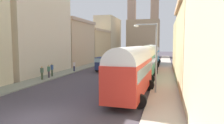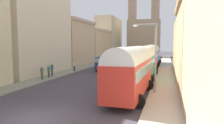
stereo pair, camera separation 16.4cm
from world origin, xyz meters
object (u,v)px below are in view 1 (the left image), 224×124
(car_1, at_px, (131,58))
(pedestrian_1, at_px, (52,69))
(parked_bus_3, at_px, (153,54))
(pedestrian_0, at_px, (74,66))
(car_2, at_px, (119,72))
(car_0, at_px, (118,62))
(pedestrian_3, at_px, (49,71))
(streetlamp_near, at_px, (153,51))
(cargo_truck_0, at_px, (107,63))
(car_3, at_px, (142,58))
(parked_bus_2, at_px, (149,56))
(parked_bus_1, at_px, (143,61))
(pedestrian_2, at_px, (42,73))
(parked_bus_0, at_px, (132,69))

(car_1, relative_size, pedestrian_1, 2.43)
(parked_bus_3, bearing_deg, pedestrian_0, -126.86)
(car_1, bearing_deg, car_2, -83.43)
(car_0, height_order, pedestrian_3, pedestrian_3)
(pedestrian_1, relative_size, streetlamp_near, 0.30)
(parked_bus_3, bearing_deg, pedestrian_1, -120.04)
(car_1, xyz_separation_m, pedestrian_0, (-5.01, -22.60, 0.19))
(parked_bus_3, height_order, car_0, parked_bus_3)
(cargo_truck_0, relative_size, car_2, 1.75)
(car_3, xyz_separation_m, pedestrian_3, (-8.55, -27.52, 0.24))
(parked_bus_2, height_order, cargo_truck_0, parked_bus_2)
(parked_bus_1, height_order, pedestrian_3, parked_bus_1)
(parked_bus_1, relative_size, streetlamp_near, 1.53)
(pedestrian_1, bearing_deg, pedestrian_2, -86.80)
(parked_bus_0, height_order, pedestrian_0, parked_bus_0)
(car_0, bearing_deg, parked_bus_2, -37.18)
(parked_bus_1, bearing_deg, car_0, 114.87)
(parked_bus_0, xyz_separation_m, car_2, (-2.96, 8.39, -1.53))
(parked_bus_1, xyz_separation_m, car_0, (-6.43, 13.88, -1.47))
(parked_bus_2, distance_m, parked_bus_3, 9.00)
(parked_bus_0, bearing_deg, parked_bus_1, 90.00)
(parked_bus_1, bearing_deg, pedestrian_2, -158.65)
(car_1, bearing_deg, pedestrian_1, -101.31)
(pedestrian_1, relative_size, pedestrian_2, 1.06)
(pedestrian_1, xyz_separation_m, streetlamp_near, (13.19, -5.50, 2.70))
(car_3, relative_size, pedestrian_0, 2.43)
(parked_bus_2, height_order, parked_bus_3, parked_bus_2)
(car_0, bearing_deg, parked_bus_1, -65.13)
(car_1, distance_m, streetlamp_near, 34.44)
(car_2, bearing_deg, streetlamp_near, -56.80)
(parked_bus_3, relative_size, car_1, 1.93)
(car_0, xyz_separation_m, pedestrian_2, (-5.03, -18.36, 0.21))
(cargo_truck_0, xyz_separation_m, streetlamp_near, (8.01, -13.27, 2.53))
(pedestrian_1, bearing_deg, car_0, 72.03)
(cargo_truck_0, relative_size, pedestrian_3, 4.23)
(car_3, bearing_deg, car_0, -108.40)
(car_1, relative_size, streetlamp_near, 0.72)
(parked_bus_2, relative_size, car_3, 2.18)
(parked_bus_0, distance_m, car_1, 35.45)
(pedestrian_1, distance_m, streetlamp_near, 14.54)
(car_3, relative_size, pedestrian_1, 2.30)
(car_0, xyz_separation_m, car_3, (3.53, 10.60, 0.00))
(car_1, height_order, pedestrian_3, pedestrian_3)
(car_1, distance_m, car_2, 26.69)
(cargo_truck_0, xyz_separation_m, pedestrian_3, (-5.04, -8.75, -0.22))
(parked_bus_3, xyz_separation_m, pedestrian_1, (-11.60, -20.06, -1.21))
(parked_bus_0, bearing_deg, pedestrian_0, 131.83)
(cargo_truck_0, height_order, car_1, cargo_truck_0)
(parked_bus_3, bearing_deg, car_2, -99.02)
(car_3, bearing_deg, cargo_truck_0, -100.61)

